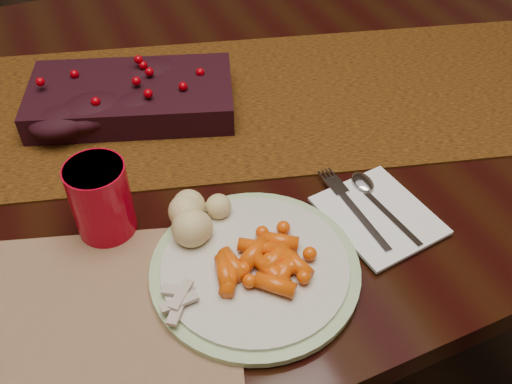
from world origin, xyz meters
name	(u,v)px	position (x,y,z in m)	size (l,w,h in m)	color
floor	(204,359)	(0.00, 0.00, 0.00)	(5.00, 5.00, 0.00)	black
dining_table	(192,266)	(0.00, 0.00, 0.38)	(1.80, 1.00, 0.75)	black
table_runner	(186,106)	(0.03, 0.02, 0.75)	(1.85, 0.38, 0.00)	#3A2106
centerpiece	(131,93)	(-0.05, 0.05, 0.78)	(0.31, 0.16, 0.06)	black
placemat_main	(20,362)	(-0.28, -0.33, 0.75)	(0.47, 0.34, 0.00)	brown
dinner_plate	(255,268)	(-0.01, -0.33, 0.76)	(0.25, 0.25, 0.01)	beige
baby_carrots	(268,273)	(0.00, -0.35, 0.78)	(0.12, 0.10, 0.02)	#E04C08
mashed_potatoes	(203,207)	(-0.04, -0.24, 0.79)	(0.09, 0.08, 0.05)	beige
turkey_shreds	(188,293)	(-0.09, -0.34, 0.78)	(0.06, 0.05, 0.01)	tan
napkin	(378,215)	(0.18, -0.31, 0.76)	(0.12, 0.14, 0.00)	white
fork	(357,212)	(0.15, -0.30, 0.76)	(0.02, 0.14, 0.00)	white
spoon	(382,207)	(0.19, -0.31, 0.76)	(0.03, 0.13, 0.00)	#AEADB9
red_cup	(101,199)	(-0.15, -0.19, 0.80)	(0.07, 0.07, 0.10)	#AD031A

